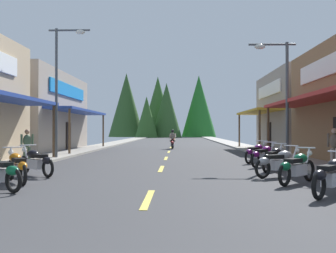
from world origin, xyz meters
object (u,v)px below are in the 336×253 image
at_px(motorcycle_parked_right_1, 332,175).
at_px(motorcycle_parked_left_4, 36,161).
at_px(motorcycle_parked_right_6, 256,152).
at_px(motorcycle_parked_right_3, 279,162).
at_px(motorcycle_parked_right_4, 274,158).
at_px(streetlamp_left, 62,75).
at_px(motorcycle_parked_right_2, 297,167).
at_px(motorcycle_parked_left_3, 17,166).
at_px(rider_cruising_lead, 173,141).
at_px(motorcycle_parked_right_5, 264,155).
at_px(pedestrian_browsing, 27,145).
at_px(pedestrian_by_shop, 334,145).
at_px(streetlamp_right, 279,83).

xyz_separation_m(motorcycle_parked_right_1, motorcycle_parked_left_4, (-8.36, 3.70, 0.00)).
relative_size(motorcycle_parked_right_6, motorcycle_parked_left_4, 1.01).
bearing_deg(motorcycle_parked_right_3, motorcycle_parked_right_4, 51.33).
xyz_separation_m(streetlamp_left, motorcycle_parked_right_4, (9.63, -5.34, -3.91)).
relative_size(motorcycle_parked_right_2, motorcycle_parked_left_3, 0.90).
distance_m(motorcycle_parked_left_3, motorcycle_parked_left_4, 1.71).
xyz_separation_m(motorcycle_parked_right_6, motorcycle_parked_left_4, (-8.41, -5.22, 0.00)).
relative_size(streetlamp_left, rider_cruising_lead, 3.20).
relative_size(streetlamp_left, motorcycle_parked_right_2, 4.22).
distance_m(motorcycle_parked_right_4, motorcycle_parked_right_6, 3.52).
bearing_deg(motorcycle_parked_right_4, motorcycle_parked_right_5, 34.86).
distance_m(motorcycle_parked_left_3, pedestrian_browsing, 6.00).
bearing_deg(motorcycle_parked_right_2, pedestrian_browsing, 104.24).
relative_size(motorcycle_parked_left_3, pedestrian_by_shop, 1.11).
bearing_deg(motorcycle_parked_left_4, motorcycle_parked_right_4, -128.80).
xyz_separation_m(motorcycle_parked_right_3, motorcycle_parked_right_6, (0.33, 5.36, 0.00)).
bearing_deg(pedestrian_browsing, motorcycle_parked_left_3, -20.67).
height_order(motorcycle_parked_right_5, pedestrian_by_shop, pedestrian_by_shop).
xyz_separation_m(motorcycle_parked_right_6, pedestrian_browsing, (-10.30, -1.28, 0.41)).
bearing_deg(pedestrian_browsing, motorcycle_parked_right_4, 37.77).
xyz_separation_m(motorcycle_parked_left_4, pedestrian_browsing, (-1.89, 3.94, 0.41)).
relative_size(motorcycle_parked_right_4, motorcycle_parked_right_6, 1.05).
xyz_separation_m(motorcycle_parked_left_3, motorcycle_parked_left_4, (-0.08, 1.71, 0.00)).
distance_m(motorcycle_parked_right_3, motorcycle_parked_left_3, 8.16).
distance_m(motorcycle_parked_right_3, motorcycle_parked_left_4, 8.08).
height_order(motorcycle_parked_left_4, pedestrian_by_shop, pedestrian_by_shop).
xyz_separation_m(motorcycle_parked_right_2, rider_cruising_lead, (-3.87, 19.81, 0.17)).
xyz_separation_m(motorcycle_parked_right_3, motorcycle_parked_left_4, (-8.08, 0.14, 0.00)).
height_order(motorcycle_parked_right_1, motorcycle_parked_right_2, same).
bearing_deg(motorcycle_parked_left_4, pedestrian_browsing, -24.64).
distance_m(motorcycle_parked_right_1, pedestrian_by_shop, 6.98).
height_order(streetlamp_left, motorcycle_parked_right_3, streetlamp_left).
relative_size(motorcycle_parked_right_4, rider_cruising_lead, 0.84).
height_order(streetlamp_right, motorcycle_parked_left_3, streetlamp_right).
bearing_deg(motorcycle_parked_left_4, motorcycle_parked_right_3, -141.25).
bearing_deg(motorcycle_parked_left_3, pedestrian_by_shop, -103.42).
distance_m(motorcycle_parked_right_6, motorcycle_parked_left_3, 10.84).
distance_m(motorcycle_parked_right_1, motorcycle_parked_right_3, 3.58).
relative_size(streetlamp_right, motorcycle_parked_right_6, 3.26).
height_order(motorcycle_parked_right_4, pedestrian_browsing, pedestrian_browsing).
relative_size(motorcycle_parked_right_1, motorcycle_parked_right_2, 1.01).
xyz_separation_m(motorcycle_parked_right_3, motorcycle_parked_right_5, (0.29, 3.53, 0.00)).
xyz_separation_m(motorcycle_parked_right_4, motorcycle_parked_right_6, (0.06, 3.52, 0.00)).
bearing_deg(pedestrian_by_shop, streetlamp_left, -68.29).
distance_m(motorcycle_parked_right_4, motorcycle_parked_left_3, 8.95).
bearing_deg(motorcycle_parked_right_5, motorcycle_parked_right_4, -139.50).
distance_m(streetlamp_left, motorcycle_parked_left_3, 9.68).
bearing_deg(motorcycle_parked_right_4, pedestrian_browsing, 113.03).
relative_size(streetlamp_left, motorcycle_parked_right_3, 3.61).
xyz_separation_m(motorcycle_parked_right_2, motorcycle_parked_left_3, (-8.09, -0.03, 0.00)).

